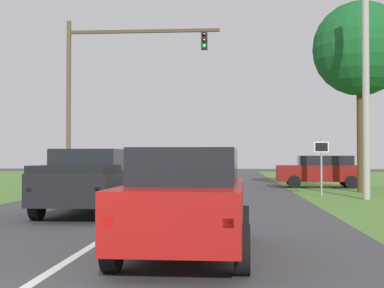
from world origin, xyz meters
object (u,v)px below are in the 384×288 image
Objects in this scene: keep_moving_sign at (321,159)px; crossing_suv_far at (322,171)px; traffic_light at (105,78)px; red_suv_near at (188,198)px; oak_tree_right at (360,49)px; utility_pole_right at (366,86)px; pickup_truck_lead at (91,181)px.

keep_moving_sign reaches higher than crossing_suv_far.
traffic_light is 3.62× the size of keep_moving_sign.
red_suv_near is at bearing -107.55° from keep_moving_sign.
oak_tree_right is at bearing -8.10° from traffic_light.
crossing_suv_far is (11.47, 2.30, -4.87)m from traffic_light.
oak_tree_right is 7.24m from crossing_suv_far.
oak_tree_right is (6.78, 17.14, 5.80)m from red_suv_near.
crossing_suv_far is 0.55× the size of utility_pole_right.
crossing_suv_far is at bearing 58.98° from pickup_truck_lead.
oak_tree_right is (12.65, -1.80, 0.98)m from traffic_light.
keep_moving_sign is at bearing 134.28° from utility_pole_right.
pickup_truck_lead is at bearing -135.08° from keep_moving_sign.
red_suv_near is 0.87× the size of pickup_truck_lead.
pickup_truck_lead is 0.61× the size of oak_tree_right.
keep_moving_sign is (4.48, 14.18, 0.60)m from red_suv_near.
traffic_light is 13.48m from utility_pole_right.
utility_pole_right is (11.84, -6.29, -1.35)m from traffic_light.
utility_pole_right is (1.49, -1.53, 2.88)m from keep_moving_sign.
crossing_suv_far is 9.29m from utility_pole_right.
crossing_suv_far is (5.60, 21.24, -0.04)m from red_suv_near.
utility_pole_right reaches higher than crossing_suv_far.
oak_tree_right reaches higher than traffic_light.
oak_tree_right is 1.86× the size of crossing_suv_far.
red_suv_near is 0.54× the size of traffic_light.
utility_pole_right reaches higher than pickup_truck_lead.
pickup_truck_lead is at bearing -133.25° from oak_tree_right.
oak_tree_right is at bearing 46.75° from pickup_truck_lead.
keep_moving_sign is 3.59m from utility_pole_right.
pickup_truck_lead is 11.05m from keep_moving_sign.
traffic_light is at bearing 155.31° from keep_moving_sign.
pickup_truck_lead is 13.68m from traffic_light.
oak_tree_right reaches higher than red_suv_near.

